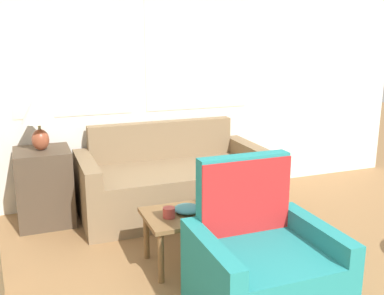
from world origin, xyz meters
The scene contains 11 objects.
wall_back centered at (0.00, 3.59, 1.31)m, with size 6.00×0.06×2.60m.
couch centered at (0.12, 3.13, 0.27)m, with size 1.74×0.86×0.81m.
armchair centered at (0.09, 1.36, 0.28)m, with size 0.80×0.70×0.93m.
side_table centered at (-1.03, 3.25, 0.34)m, with size 0.47×0.47×0.68m.
table_lamp centered at (-1.03, 3.25, 1.00)m, with size 0.29×0.29×0.50m.
coffee_table centered at (0.11, 2.09, 0.35)m, with size 1.06×0.47×0.40m.
laptop centered at (0.20, 2.15, 0.45)m, with size 0.32×0.27×0.22m.
cup_navy centered at (-0.26, 2.06, 0.43)m, with size 0.09×0.09×0.07m.
cup_yellow centered at (0.55, 2.11, 0.44)m, with size 0.07×0.07×0.08m.
cup_white centered at (0.44, 2.10, 0.45)m, with size 0.08×0.08×0.11m.
snack_bowl centered at (-0.10, 2.11, 0.42)m, with size 0.20×0.20×0.05m.
Camera 1 is at (-1.15, -0.75, 1.65)m, focal length 42.00 mm.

